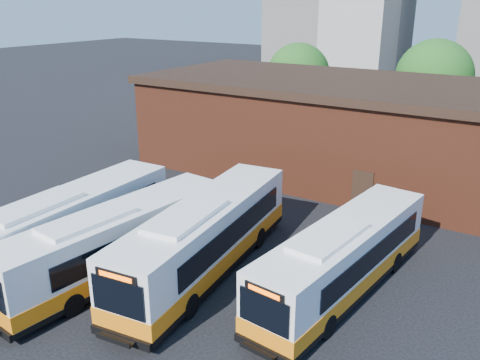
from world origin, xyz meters
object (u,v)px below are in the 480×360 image
Objects in this scene: bus_midwest at (118,244)px; bus_west at (65,230)px; bus_east at (343,261)px; bus_mideast at (205,240)px.

bus_west is at bearing -168.35° from bus_midwest.
bus_midwest is 9.59m from bus_east.
bus_mideast is 5.94m from bus_east.
bus_west is 1.06× the size of bus_east.
bus_west is 1.03× the size of bus_midwest.
bus_mideast reaches higher than bus_east.
bus_west is 6.56m from bus_mideast.
bus_west is 3.01m from bus_midwest.
bus_mideast reaches higher than bus_midwest.
bus_east is at bearing 9.57° from bus_mideast.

